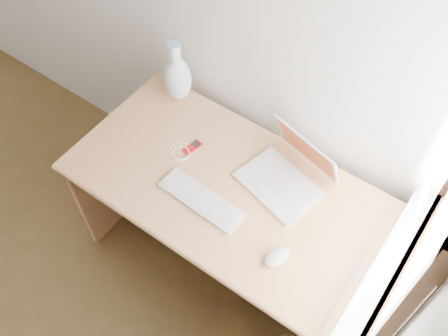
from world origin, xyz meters
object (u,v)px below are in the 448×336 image
Objects in this scene: desk at (242,201)px; laptop at (285,172)px; external_keyboard at (201,200)px; vase at (177,77)px.

desk is 3.75× the size of laptop.
laptop is 0.98× the size of external_keyboard.
desk is 4.28× the size of vase.
desk is 3.69× the size of external_keyboard.
laptop is at bearing 27.68° from desk.
laptop reaches higher than external_keyboard.
vase is at bearing 140.03° from external_keyboard.
external_keyboard reaches higher than desk.
external_keyboard is at bearing -107.39° from desk.
external_keyboard is 0.62m from vase.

